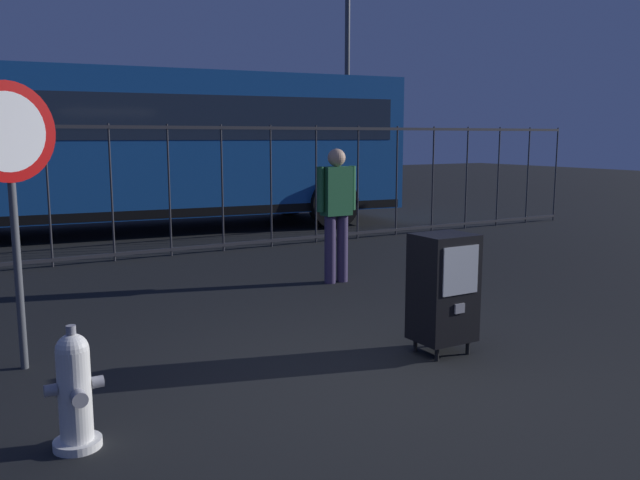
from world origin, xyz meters
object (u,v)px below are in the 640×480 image
object	(u,v)px
fire_hydrant	(75,391)
newspaper_box_primary	(443,287)
street_light_near_right	(347,28)
stop_sign	(10,166)
pedestrian	(336,207)
bus_near	(131,142)

from	to	relation	value
fire_hydrant	newspaper_box_primary	world-z (taller)	newspaper_box_primary
street_light_near_right	stop_sign	bearing A→B (deg)	-133.20
pedestrian	bus_near	distance (m)	5.98
pedestrian	newspaper_box_primary	bearing A→B (deg)	-103.64
bus_near	stop_sign	bearing A→B (deg)	-104.64
newspaper_box_primary	stop_sign	distance (m)	3.54
newspaper_box_primary	pedestrian	world-z (taller)	pedestrian
street_light_near_right	newspaper_box_primary	bearing A→B (deg)	-119.21
newspaper_box_primary	street_light_near_right	bearing A→B (deg)	60.79
newspaper_box_primary	stop_sign	bearing A→B (deg)	156.14
bus_near	street_light_near_right	world-z (taller)	street_light_near_right
stop_sign	pedestrian	size ratio (longest dim) A/B	1.34
fire_hydrant	bus_near	xyz separation A→B (m)	(2.70, 8.87, 1.36)
fire_hydrant	stop_sign	size ratio (longest dim) A/B	0.33
stop_sign	street_light_near_right	xyz separation A→B (m)	(9.55, 10.17, 3.14)
street_light_near_right	bus_near	bearing A→B (deg)	-156.72
newspaper_box_primary	bus_near	xyz separation A→B (m)	(-0.29, 8.64, 1.14)
newspaper_box_primary	fire_hydrant	bearing A→B (deg)	-175.49
bus_near	street_light_near_right	bearing A→B (deg)	29.75
pedestrian	street_light_near_right	bearing A→B (deg)	56.58
newspaper_box_primary	pedestrian	xyz separation A→B (m)	(0.68, 2.79, 0.38)
stop_sign	street_light_near_right	size ratio (longest dim) A/B	0.27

